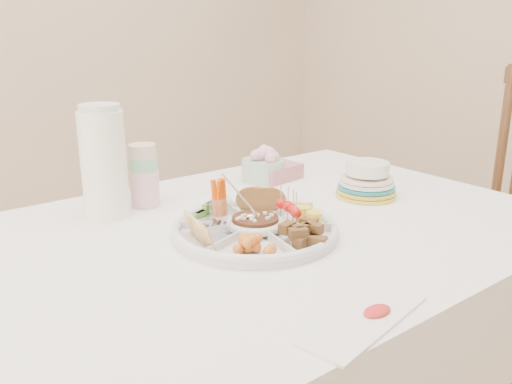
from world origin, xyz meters
TOP-DOWN VIEW (x-y plane):
  - dining_table at (0.00, 0.00)m, footprint 1.52×1.02m
  - chair at (1.11, -0.08)m, footprint 0.49×0.49m
  - party_tray at (-0.02, -0.04)m, footprint 0.48×0.48m
  - bean_dip at (-0.02, -0.04)m, footprint 0.14×0.14m
  - tortillas at (0.06, 0.06)m, footprint 0.13×0.13m
  - carrot_cucumber at (-0.06, 0.09)m, footprint 0.14×0.14m
  - pita_raisins at (-0.15, -0.01)m, footprint 0.14×0.14m
  - cherries at (-0.11, -0.13)m, footprint 0.13×0.13m
  - granola_chunks at (0.02, -0.16)m, footprint 0.13×0.13m
  - banana_tomato at (0.11, -0.06)m, footprint 0.15×0.15m
  - cup_stack at (-0.12, 0.32)m, footprint 0.10×0.10m
  - thermos at (-0.24, 0.30)m, footprint 0.12×0.12m
  - flower_bowl at (0.28, 0.32)m, footprint 0.17×0.17m
  - napkin_stack at (0.33, 0.31)m, footprint 0.16×0.14m
  - plate_stack at (0.41, 0.01)m, footprint 0.18×0.18m
  - placemat at (-0.11, -0.45)m, footprint 0.29×0.14m

SIDE VIEW (x-z plane):
  - dining_table at x=0.00m, z-range 0.00..0.76m
  - chair at x=1.11m, z-range 0.00..1.09m
  - placemat at x=-0.11m, z-range 0.76..0.76m
  - party_tray at x=-0.02m, z-range 0.76..0.80m
  - napkin_stack at x=0.33m, z-range 0.76..0.81m
  - bean_dip at x=-0.02m, z-range 0.77..0.81m
  - cherries at x=-0.11m, z-range 0.77..0.81m
  - granola_chunks at x=0.02m, z-range 0.77..0.82m
  - tortillas at x=0.06m, z-range 0.77..0.83m
  - pita_raisins at x=-0.15m, z-range 0.77..0.83m
  - flower_bowl at x=0.28m, z-range 0.76..0.86m
  - plate_stack at x=0.41m, z-range 0.76..0.87m
  - banana_tomato at x=0.11m, z-range 0.77..0.86m
  - carrot_cucumber at x=-0.06m, z-range 0.77..0.87m
  - cup_stack at x=-0.12m, z-range 0.76..0.97m
  - thermos at x=-0.24m, z-range 0.76..1.05m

